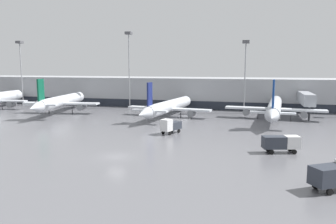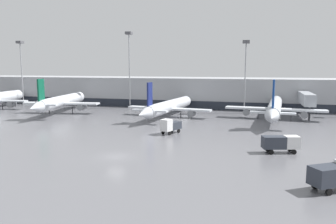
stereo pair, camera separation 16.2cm
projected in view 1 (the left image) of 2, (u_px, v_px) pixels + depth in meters
ground_plane at (116, 157)px, 45.75m from camera, size 320.00×320.00×0.00m
terminal_building at (196, 92)px, 104.34m from camera, size 160.00×30.19×9.00m
parked_jet_0 at (168, 107)px, 82.09m from camera, size 21.94×33.47×9.10m
parked_jet_2 at (275, 107)px, 77.73m from camera, size 23.24×39.00×9.97m
parked_jet_4 at (61, 101)px, 87.43m from camera, size 20.46×32.64×9.66m
service_truck_1 at (281, 142)px, 47.54m from camera, size 5.53×3.12×2.51m
service_truck_3 at (171, 126)px, 61.33m from camera, size 3.33×4.85×2.85m
apron_light_mast_0 at (129, 50)px, 97.23m from camera, size 1.80×1.80×22.70m
apron_light_mast_2 at (246, 56)px, 86.08m from camera, size 1.80×1.80×19.32m
apron_light_mast_4 at (20, 56)px, 104.82m from camera, size 1.80×1.80×20.61m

